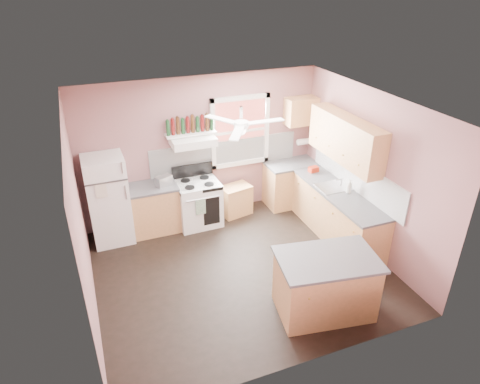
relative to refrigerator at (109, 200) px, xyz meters
name	(u,v)px	position (x,y,z in m)	size (l,w,h in m)	color
floor	(241,269)	(1.80, -1.66, -0.79)	(4.50, 4.50, 0.00)	black
ceiling	(241,106)	(1.80, -1.66, 1.91)	(4.50, 4.50, 0.00)	white
wall_back	(202,148)	(1.80, 0.36, 0.56)	(4.50, 0.05, 2.70)	#8B5D5C
wall_right	(370,172)	(4.07, -1.66, 0.56)	(0.05, 4.00, 2.70)	#8B5D5C
wall_left	(79,226)	(-0.48, -1.66, 0.56)	(0.05, 4.00, 2.70)	#8B5D5C
backsplash_back	(225,154)	(2.25, 0.33, 0.38)	(2.90, 0.03, 0.55)	white
backsplash_right	(356,175)	(4.03, -1.36, 0.38)	(0.03, 2.60, 0.55)	white
window_view	(240,131)	(2.55, 0.32, 0.81)	(1.00, 0.02, 1.20)	maroon
window_frame	(240,132)	(2.55, 0.30, 0.81)	(1.16, 0.07, 1.36)	white
refrigerator	(109,200)	(0.00, 0.00, 0.00)	(0.67, 0.65, 1.58)	white
base_cabinet_left	(153,209)	(0.74, 0.04, -0.36)	(0.90, 0.60, 0.86)	#B08149
counter_left	(151,187)	(0.74, 0.04, 0.09)	(0.92, 0.62, 0.04)	#48484B
toaster	(164,181)	(0.98, -0.01, 0.20)	(0.28, 0.16, 0.18)	silver
stove	(198,203)	(1.57, -0.05, -0.36)	(0.78, 0.64, 0.86)	white
range_hood	(193,141)	(1.57, 0.09, 0.83)	(0.78, 0.50, 0.14)	white
bottle_shelf	(191,133)	(1.57, 0.21, 0.93)	(0.90, 0.26, 0.03)	white
cart	(236,201)	(2.35, 0.04, -0.50)	(0.57, 0.38, 0.57)	#B08149
base_cabinet_corner	(291,184)	(3.55, 0.04, -0.36)	(1.00, 0.60, 0.86)	#B08149
base_cabinet_right	(337,215)	(3.75, -1.36, -0.36)	(0.60, 2.20, 0.86)	#B08149
counter_corner	(292,164)	(3.55, 0.04, 0.09)	(1.02, 0.62, 0.04)	#48484B
counter_right	(339,193)	(3.74, -1.36, 0.09)	(0.62, 2.22, 0.04)	#48484B
sink	(333,187)	(3.74, -1.16, 0.10)	(0.55, 0.45, 0.03)	silver
faucet	(341,182)	(3.90, -1.16, 0.18)	(0.03, 0.03, 0.14)	silver
upper_cabinet_right	(345,139)	(3.88, -1.16, 0.99)	(0.33, 1.80, 0.76)	#B08149
upper_cabinet_corner	(301,111)	(3.75, 0.17, 1.11)	(0.60, 0.33, 0.52)	#B08149
paper_towel	(303,142)	(3.87, 0.20, 0.46)	(0.12, 0.12, 0.26)	white
island	(325,286)	(2.55, -2.93, -0.36)	(1.27, 0.80, 0.86)	#B08149
island_top	(328,259)	(2.55, -2.93, 0.09)	(1.35, 0.88, 0.04)	#48484B
ceiling_fan_hub	(241,124)	(1.80, -1.66, 1.66)	(0.20, 0.20, 0.08)	white
soap_bottle	(349,186)	(3.87, -1.44, 0.23)	(0.09, 0.09, 0.24)	silver
red_caddy	(314,169)	(3.74, -0.47, 0.16)	(0.18, 0.12, 0.10)	#B4250F
wine_bottles	(190,125)	(1.57, 0.21, 1.09)	(0.86, 0.06, 0.31)	#143819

